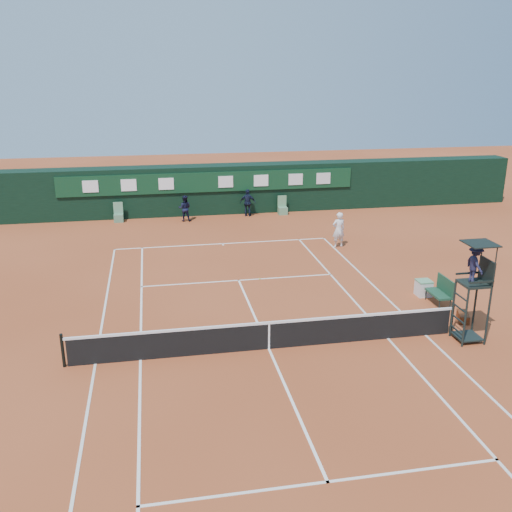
{
  "coord_description": "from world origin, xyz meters",
  "views": [
    {
      "loc": [
        -3.45,
        -16.32,
        8.7
      ],
      "look_at": [
        0.68,
        6.0,
        1.2
      ],
      "focal_mm": 40.0,
      "sensor_mm": 36.0,
      "label": 1
    }
  ],
  "objects": [
    {
      "name": "player",
      "position": [
        5.73,
        10.26,
        0.91
      ],
      "size": [
        0.71,
        0.5,
        1.82
      ],
      "primitive_type": "imported",
      "rotation": [
        0.0,
        0.0,
        3.25
      ],
      "color": "white",
      "rests_on": "ground"
    },
    {
      "name": "tennis_net",
      "position": [
        0.0,
        0.0,
        0.51
      ],
      "size": [
        12.9,
        0.1,
        1.1
      ],
      "color": "black",
      "rests_on": "ground"
    },
    {
      "name": "player_bench",
      "position": [
        7.27,
        2.4,
        0.6
      ],
      "size": [
        0.56,
        1.2,
        1.1
      ],
      "color": "#1A412D",
      "rests_on": "ground"
    },
    {
      "name": "ground",
      "position": [
        0.0,
        0.0,
        0.0
      ],
      "size": [
        90.0,
        90.0,
        0.0
      ],
      "primitive_type": "plane",
      "color": "#AB4D28",
      "rests_on": "ground"
    },
    {
      "name": "ball_kid_right",
      "position": [
        2.29,
        17.41,
        0.84
      ],
      "size": [
        1.06,
        0.7,
        1.68
      ],
      "primitive_type": "imported",
      "rotation": [
        0.0,
        0.0,
        2.82
      ],
      "color": "black",
      "rests_on": "ground"
    },
    {
      "name": "court_lines",
      "position": [
        0.0,
        0.0,
        0.01
      ],
      "size": [
        11.05,
        23.85,
        0.01
      ],
      "color": "white",
      "rests_on": "ground"
    },
    {
      "name": "ball_kid_left",
      "position": [
        -1.61,
        16.91,
        0.78
      ],
      "size": [
        0.85,
        0.72,
        1.56
      ],
      "primitive_type": "imported",
      "rotation": [
        0.0,
        0.0,
        2.96
      ],
      "color": "black",
      "rests_on": "ground"
    },
    {
      "name": "cooler",
      "position": [
        7.04,
        3.37,
        0.33
      ],
      "size": [
        0.57,
        0.57,
        0.65
      ],
      "color": "silver",
      "rests_on": "ground"
    },
    {
      "name": "tennis_bag",
      "position": [
        7.36,
        0.87,
        0.15
      ],
      "size": [
        0.6,
        0.86,
        0.3
      ],
      "primitive_type": "cube",
      "rotation": [
        0.0,
        0.0,
        -0.37
      ],
      "color": "black",
      "rests_on": "ground"
    },
    {
      "name": "tennis_ball",
      "position": [
        0.91,
        6.35,
        0.03
      ],
      "size": [
        0.06,
        0.06,
        0.06
      ],
      "primitive_type": "sphere",
      "color": "#B3D531",
      "rests_on": "ground"
    },
    {
      "name": "linesman_chair_right",
      "position": [
        4.5,
        17.48,
        0.32
      ],
      "size": [
        0.55,
        0.5,
        1.15
      ],
      "color": "#5A8962",
      "rests_on": "ground"
    },
    {
      "name": "back_wall",
      "position": [
        0.0,
        18.74,
        1.51
      ],
      "size": [
        40.0,
        1.65,
        3.0
      ],
      "color": "black",
      "rests_on": "ground"
    },
    {
      "name": "umpire_chair",
      "position": [
        6.66,
        -0.6,
        2.46
      ],
      "size": [
        0.96,
        0.95,
        3.42
      ],
      "color": "black",
      "rests_on": "ground"
    },
    {
      "name": "linesman_chair_left",
      "position": [
        -5.5,
        17.48,
        0.32
      ],
      "size": [
        0.55,
        0.5,
        1.15
      ],
      "color": "#54815F",
      "rests_on": "ground"
    }
  ]
}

